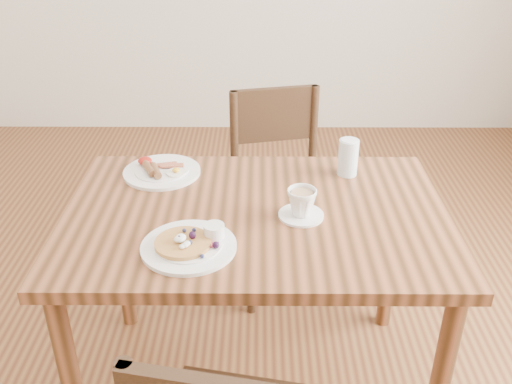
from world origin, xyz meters
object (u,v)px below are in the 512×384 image
dining_table (256,238)px  chair_far (280,183)px  teacup_saucer (301,204)px  pancake_plate (190,244)px  water_glass (348,157)px  breakfast_plate (161,171)px

dining_table → chair_far: 0.70m
dining_table → teacup_saucer: size_ratio=8.57×
chair_far → pancake_plate: size_ratio=3.26×
water_glass → pancake_plate: bearing=-137.5°
dining_table → pancake_plate: 0.29m
teacup_saucer → water_glass: 0.34m
pancake_plate → teacup_saucer: bearing=28.3°
pancake_plate → water_glass: bearing=42.5°
chair_far → dining_table: bearing=68.9°
pancake_plate → teacup_saucer: 0.37m
teacup_saucer → breakfast_plate: bearing=149.0°
breakfast_plate → teacup_saucer: teacup_saucer is taller
pancake_plate → water_glass: water_glass is taller
pancake_plate → breakfast_plate: (-0.15, 0.46, -0.00)m
pancake_plate → teacup_saucer: (0.32, 0.17, 0.03)m
dining_table → water_glass: (0.32, 0.26, 0.16)m
pancake_plate → teacup_saucer: size_ratio=1.93×
chair_far → water_glass: chair_far is taller
pancake_plate → chair_far: bearing=71.8°
water_glass → breakfast_plate: bearing=-179.9°
dining_table → pancake_plate: bearing=-132.5°
water_glass → chair_far: bearing=117.5°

